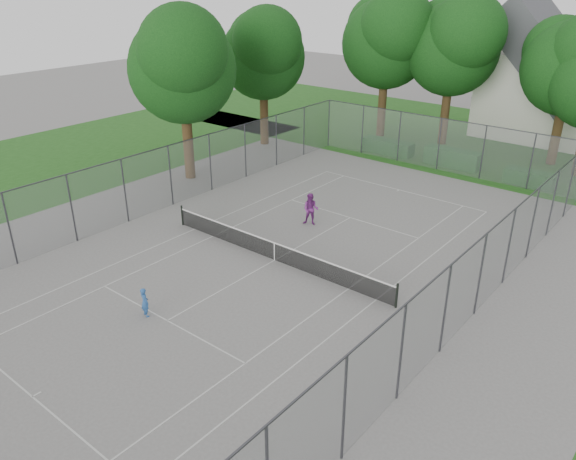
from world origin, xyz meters
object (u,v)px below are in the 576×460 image
Objects in this scene: house at (544,82)px; girl_player at (145,302)px; woman_player at (311,209)px; tennis_net at (274,251)px.

house reaches higher than girl_player.
woman_player is (-3.64, -25.39, -3.48)m from house.
girl_player is (-3.41, -36.39, -3.74)m from house.
girl_player is at bearing -95.35° from house.
woman_player is at bearing -77.05° from girl_player.
woman_player is at bearing -98.15° from house.
house is 36.74m from girl_player.
tennis_net is 10.47× the size of girl_player.
tennis_net is 30.07m from house.
house is at bearing 57.68° from woman_player.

